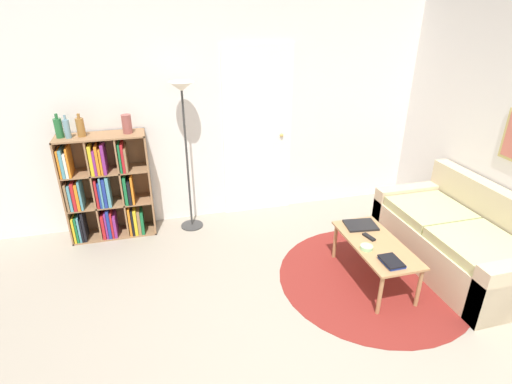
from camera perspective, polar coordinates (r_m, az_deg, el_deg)
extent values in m
cube|color=silver|center=(4.87, -2.02, 11.25)|extent=(7.54, 0.05, 2.60)
cube|color=white|center=(4.95, 0.24, 8.37)|extent=(0.86, 0.02, 2.08)
sphere|color=tan|center=(5.03, 3.67, 8.08)|extent=(0.04, 0.04, 0.04)
cube|color=silver|center=(4.77, 30.71, 7.45)|extent=(0.05, 5.80, 2.60)
cylinder|color=maroon|center=(4.23, 16.37, -11.65)|extent=(1.87, 1.87, 0.01)
cube|color=#936B47|center=(4.88, -25.63, 0.11)|extent=(0.02, 0.34, 1.21)
cube|color=#936B47|center=(4.78, -14.91, 1.30)|extent=(0.02, 0.34, 1.21)
cube|color=#936B47|center=(4.61, -21.42, 7.47)|extent=(0.93, 0.34, 0.02)
cube|color=#936B47|center=(5.07, -19.33, -5.46)|extent=(0.93, 0.34, 0.02)
cube|color=#936B47|center=(4.96, -20.21, 1.44)|extent=(0.93, 0.02, 1.21)
cube|color=#936B47|center=(4.83, -22.08, 0.51)|extent=(0.02, 0.32, 1.18)
cube|color=#936B47|center=(4.79, -18.56, 0.90)|extent=(0.02, 0.32, 1.18)
cube|color=#936B47|center=(4.89, -19.99, -1.39)|extent=(0.90, 0.32, 0.02)
cube|color=#936B47|center=(4.74, -20.67, 2.86)|extent=(0.90, 0.32, 0.02)
cube|color=gold|center=(5.02, -24.43, -4.60)|extent=(0.02, 0.25, 0.30)
cube|color=#196B38|center=(5.00, -24.14, -4.65)|extent=(0.02, 0.21, 0.30)
cube|color=teal|center=(5.00, -23.82, -4.57)|extent=(0.02, 0.22, 0.30)
cube|color=black|center=(5.00, -23.53, -4.71)|extent=(0.02, 0.22, 0.27)
cube|color=black|center=(4.98, -23.29, -4.27)|extent=(0.03, 0.22, 0.35)
cube|color=#B21E23|center=(4.98, -20.89, -4.24)|extent=(0.03, 0.26, 0.29)
cube|color=#7F287A|center=(4.96, -20.54, -4.12)|extent=(0.02, 0.24, 0.32)
cube|color=navy|center=(4.96, -20.21, -3.86)|extent=(0.03, 0.27, 0.35)
cube|color=#B21E23|center=(4.96, -19.82, -4.03)|extent=(0.02, 0.26, 0.31)
cube|color=#7F287A|center=(4.97, -19.44, -4.20)|extent=(0.03, 0.27, 0.27)
cube|color=orange|center=(4.94, -17.56, -3.66)|extent=(0.03, 0.26, 0.34)
cube|color=black|center=(4.92, -17.20, -3.92)|extent=(0.02, 0.21, 0.31)
cube|color=gold|center=(4.92, -16.83, -3.85)|extent=(0.03, 0.22, 0.31)
cube|color=olive|center=(4.92, -16.36, -3.92)|extent=(0.03, 0.22, 0.29)
cube|color=#196B38|center=(4.93, -15.93, -3.95)|extent=(0.03, 0.22, 0.27)
cube|color=olive|center=(4.85, -25.27, -0.40)|extent=(0.02, 0.24, 0.31)
cube|color=teal|center=(4.85, -24.87, -0.44)|extent=(0.03, 0.25, 0.29)
cube|color=#B21E23|center=(4.82, -24.50, -0.36)|extent=(0.03, 0.21, 0.32)
cube|color=orange|center=(4.83, -24.02, -0.31)|extent=(0.03, 0.25, 0.30)
cube|color=teal|center=(4.81, -23.69, -0.12)|extent=(0.02, 0.23, 0.33)
cube|color=#B21E23|center=(4.77, -21.73, -0.02)|extent=(0.02, 0.20, 0.33)
cube|color=navy|center=(4.80, -21.34, -0.02)|extent=(0.02, 0.26, 0.29)
cube|color=teal|center=(4.78, -21.14, 0.30)|extent=(0.02, 0.25, 0.35)
cube|color=navy|center=(4.79, -20.74, 0.27)|extent=(0.03, 0.26, 0.34)
cube|color=teal|center=(4.75, -20.31, 0.28)|extent=(0.03, 0.20, 0.35)
cube|color=#196B38|center=(4.75, -18.13, 0.45)|extent=(0.03, 0.23, 0.33)
cube|color=black|center=(4.78, -17.62, 0.32)|extent=(0.03, 0.27, 0.28)
cube|color=orange|center=(4.75, -17.25, 0.57)|extent=(0.02, 0.24, 0.33)
cube|color=orange|center=(4.70, -26.18, 3.81)|extent=(0.02, 0.22, 0.30)
cube|color=teal|center=(4.71, -25.81, 3.93)|extent=(0.03, 0.25, 0.30)
cube|color=silver|center=(4.70, -25.40, 3.68)|extent=(0.03, 0.22, 0.26)
cube|color=orange|center=(4.70, -25.08, 4.13)|extent=(0.02, 0.26, 0.32)
cube|color=gold|center=(4.64, -22.43, 4.41)|extent=(0.03, 0.21, 0.33)
cube|color=#7F287A|center=(4.67, -21.95, 4.26)|extent=(0.03, 0.27, 0.27)
cube|color=orange|center=(4.66, -21.63, 4.56)|extent=(0.03, 0.26, 0.32)
cube|color=orange|center=(4.65, -21.23, 4.34)|extent=(0.02, 0.24, 0.28)
cube|color=#7F287A|center=(4.65, -20.88, 4.73)|extent=(0.03, 0.27, 0.33)
cube|color=#196B38|center=(4.62, -18.83, 4.87)|extent=(0.02, 0.25, 0.32)
cube|color=#B21E23|center=(4.61, -18.47, 4.86)|extent=(0.03, 0.23, 0.32)
cube|color=olive|center=(4.64, -18.08, 4.69)|extent=(0.02, 0.27, 0.27)
cylinder|color=#333333|center=(4.99, -9.11, -4.72)|extent=(0.27, 0.27, 0.01)
cylinder|color=#333333|center=(4.63, -9.82, 4.58)|extent=(0.02, 0.02, 1.64)
cone|color=white|center=(4.42, -10.62, 14.59)|extent=(0.27, 0.27, 0.10)
cube|color=#CCB793|center=(4.61, 26.40, -7.11)|extent=(0.89, 1.72, 0.42)
cube|color=#CCB793|center=(4.75, 30.25, -4.16)|extent=(0.16, 1.72, 0.83)
cube|color=#CCB793|center=(5.09, 21.09, -2.10)|extent=(0.89, 0.16, 0.56)
cube|color=#C3C786|center=(4.22, 29.21, -6.60)|extent=(0.69, 0.68, 0.10)
cube|color=#C3C786|center=(4.66, 23.58, -2.43)|extent=(0.69, 0.68, 0.10)
cube|color=#AD7F51|center=(3.98, 16.77, -7.09)|extent=(0.47, 0.98, 0.02)
cylinder|color=#AD7F51|center=(3.71, 17.30, -13.88)|extent=(0.04, 0.04, 0.40)
cylinder|color=#AD7F51|center=(4.34, 11.23, -6.90)|extent=(0.04, 0.04, 0.40)
cylinder|color=#AD7F51|center=(3.90, 22.25, -12.54)|extent=(0.04, 0.04, 0.40)
cylinder|color=#AD7F51|center=(4.50, 15.69, -6.11)|extent=(0.04, 0.04, 0.40)
cube|color=black|center=(4.22, 14.72, -4.59)|extent=(0.34, 0.28, 0.02)
cylinder|color=#9ED193|center=(3.84, 15.50, -7.64)|extent=(0.12, 0.12, 0.04)
cube|color=navy|center=(3.72, 18.84, -9.42)|extent=(0.15, 0.21, 0.03)
cube|color=black|center=(3.70, 18.78, -9.27)|extent=(0.15, 0.21, 0.01)
cube|color=black|center=(4.03, 15.84, -6.20)|extent=(0.08, 0.15, 0.02)
cylinder|color=#236633|center=(4.65, -26.36, 8.17)|extent=(0.08, 0.08, 0.20)
cylinder|color=#236633|center=(4.62, -26.66, 9.67)|extent=(0.03, 0.03, 0.05)
cylinder|color=#6B93A3|center=(4.60, -25.38, 8.14)|extent=(0.06, 0.06, 0.19)
cylinder|color=#6B93A3|center=(4.57, -25.66, 9.58)|extent=(0.02, 0.02, 0.05)
cylinder|color=olive|center=(4.61, -23.78, 8.44)|extent=(0.08, 0.08, 0.19)
cylinder|color=olive|center=(4.58, -24.04, 9.89)|extent=(0.03, 0.03, 0.05)
cylinder|color=#934C47|center=(4.56, -17.97, 9.23)|extent=(0.10, 0.10, 0.20)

